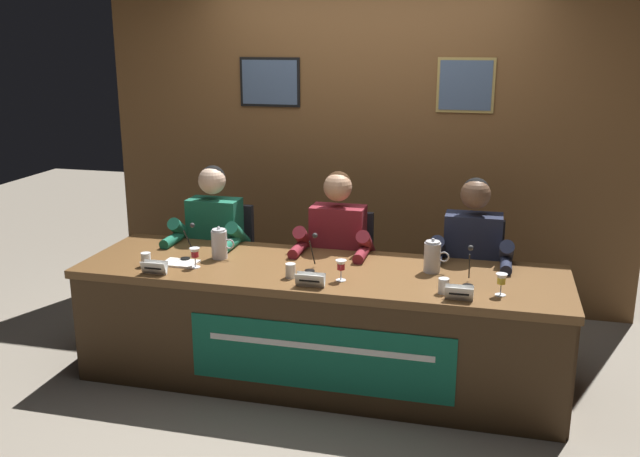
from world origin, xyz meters
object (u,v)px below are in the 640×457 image
at_px(conference_table, 316,309).
at_px(panelist_center, 335,250).
at_px(nameplate_right, 459,293).
at_px(juice_glass_right, 501,280).
at_px(panelist_left, 211,241).
at_px(water_pitcher_right_side, 433,257).
at_px(nameplate_left, 154,268).
at_px(water_pitcher_left_side, 220,244).
at_px(juice_glass_left, 195,254).
at_px(nameplate_center, 310,280).
at_px(juice_glass_center, 341,266).
at_px(microphone_right, 469,273).
at_px(microphone_left, 188,248).
at_px(water_cup_center, 291,271).
at_px(chair_right, 470,290).
at_px(document_stack_left, 180,263).
at_px(microphone_center, 311,259).
at_px(chair_center, 341,279).
at_px(panelist_right, 471,260).
at_px(water_cup_right, 444,287).
at_px(water_cup_left, 146,260).
at_px(chair_left, 223,269).

relative_size(conference_table, panelist_center, 2.41).
height_order(nameplate_right, juice_glass_right, juice_glass_right).
distance_m(panelist_left, water_pitcher_right_side, 1.60).
height_order(nameplate_left, juice_glass_right, juice_glass_right).
distance_m(panelist_left, water_pitcher_left_side, 0.45).
height_order(conference_table, juice_glass_left, juice_glass_left).
relative_size(juice_glass_left, nameplate_center, 0.74).
bearing_deg(juice_glass_center, microphone_right, 7.13).
xyz_separation_m(microphone_left, nameplate_center, (0.88, -0.31, -0.03)).
bearing_deg(water_cup_center, chair_right, 39.28).
height_order(juice_glass_left, water_pitcher_left_side, water_pitcher_left_side).
bearing_deg(juice_glass_right, microphone_right, 148.06).
bearing_deg(microphone_left, nameplate_right, -10.30).
distance_m(nameplate_left, nameplate_right, 1.78).
relative_size(microphone_left, panelist_center, 0.18).
relative_size(juice_glass_left, microphone_left, 0.57).
distance_m(chair_right, nameplate_right, 1.01).
height_order(chair_right, document_stack_left, chair_right).
bearing_deg(juice_glass_center, microphone_center, 149.93).
bearing_deg(nameplate_right, chair_center, 131.69).
bearing_deg(panelist_right, nameplate_right, -92.73).
relative_size(conference_table, nameplate_right, 19.76).
xyz_separation_m(nameplate_left, juice_glass_left, (0.19, 0.17, 0.05)).
relative_size(panelist_center, water_cup_right, 14.50).
distance_m(nameplate_left, water_cup_right, 1.70).
bearing_deg(panelist_center, document_stack_left, -147.33).
height_order(chair_center, nameplate_center, chair_center).
relative_size(panelist_right, microphone_right, 5.70).
height_order(juice_glass_center, microphone_center, microphone_center).
height_order(water_cup_right, document_stack_left, water_cup_right).
bearing_deg(document_stack_left, nameplate_right, -6.84).
xyz_separation_m(juice_glass_left, microphone_right, (1.63, 0.07, -0.01)).
relative_size(panelist_left, water_cup_left, 14.50).
relative_size(nameplate_left, chair_center, 0.17).
xyz_separation_m(chair_center, chair_right, (0.89, 0.00, 0.00)).
xyz_separation_m(nameplate_left, juice_glass_right, (2.00, 0.14, 0.05)).
xyz_separation_m(microphone_left, chair_center, (0.86, 0.65, -0.36)).
height_order(panelist_center, water_cup_center, panelist_center).
distance_m(chair_center, microphone_right, 1.20).
distance_m(chair_left, juice_glass_right, 2.16).
height_order(microphone_left, water_cup_right, microphone_left).
distance_m(chair_center, panelist_right, 0.95).
distance_m(microphone_left, water_cup_center, 0.76).
height_order(chair_left, panelist_right, panelist_right).
xyz_separation_m(water_cup_left, water_cup_center, (0.92, 0.01, 0.00)).
distance_m(nameplate_left, juice_glass_right, 2.00).
distance_m(chair_center, chair_right, 0.89).
bearing_deg(conference_table, nameplate_left, -165.47).
relative_size(chair_left, nameplate_right, 6.02).
height_order(chair_center, water_pitcher_right_side, water_pitcher_right_side).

